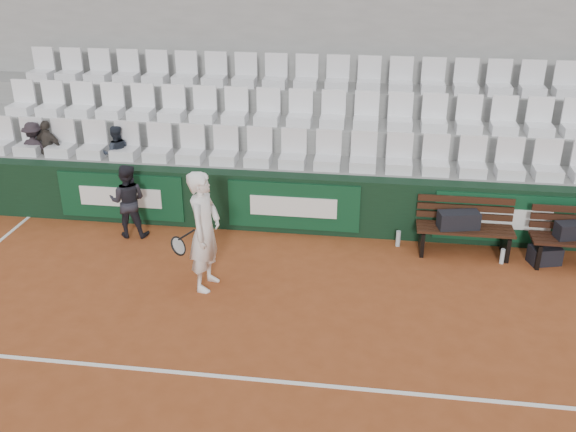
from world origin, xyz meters
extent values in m
plane|color=brown|center=(0.00, 0.00, 0.00)|extent=(80.00, 80.00, 0.00)
cube|color=white|center=(0.00, 0.00, 0.00)|extent=(18.00, 0.06, 0.01)
cube|color=black|center=(0.00, 4.00, 0.50)|extent=(18.00, 0.30, 1.00)
cube|color=#0C381E|center=(-3.20, 3.83, 0.52)|extent=(2.20, 0.04, 0.82)
cube|color=#0C381E|center=(-0.20, 3.83, 0.52)|extent=(2.20, 0.04, 0.82)
cube|color=#0C381E|center=(3.20, 3.83, 0.52)|extent=(2.20, 0.04, 0.82)
cube|color=gray|center=(0.00, 4.62, 0.50)|extent=(18.00, 0.95, 1.00)
cube|color=gray|center=(0.00, 5.58, 0.72)|extent=(18.00, 0.95, 1.45)
cube|color=gray|center=(0.00, 6.53, 0.95)|extent=(18.00, 0.95, 1.90)
cube|color=gray|center=(0.00, 7.15, 2.20)|extent=(18.00, 0.30, 4.40)
cube|color=silver|center=(0.00, 4.45, 1.31)|extent=(11.90, 0.44, 0.63)
cube|color=white|center=(0.00, 5.40, 1.77)|extent=(11.90, 0.44, 0.63)
cube|color=silver|center=(0.00, 6.35, 2.21)|extent=(11.90, 0.44, 0.63)
cube|color=#361B10|center=(2.56, 3.52, 0.23)|extent=(1.50, 0.56, 0.45)
cube|color=black|center=(2.45, 3.51, 0.59)|extent=(0.67, 0.40, 0.27)
cube|color=black|center=(4.14, 3.41, 0.57)|extent=(0.58, 0.37, 0.25)
cube|color=black|center=(3.78, 3.37, 0.14)|extent=(0.52, 0.39, 0.28)
cylinder|color=#ADBEC4|center=(1.55, 3.64, 0.13)|extent=(0.07, 0.07, 0.27)
cylinder|color=silver|center=(3.13, 3.27, 0.12)|extent=(0.07, 0.07, 0.24)
imported|color=white|center=(-1.22, 1.99, 0.89)|extent=(0.51, 0.70, 1.77)
torus|color=black|center=(-1.62, 1.99, 0.62)|extent=(0.19, 0.30, 0.26)
cylinder|color=black|center=(-1.48, 1.99, 0.81)|extent=(0.26, 0.03, 0.20)
imported|color=black|center=(-2.91, 3.42, 0.63)|extent=(0.66, 0.54, 1.26)
imported|color=black|center=(-5.03, 4.50, 1.51)|extent=(0.67, 0.40, 1.02)
imported|color=#37312C|center=(-4.76, 4.50, 1.53)|extent=(0.66, 0.38, 1.06)
imported|color=#202630|center=(-3.48, 4.50, 1.51)|extent=(0.60, 0.54, 1.02)
camera|label=1|loc=(1.06, -5.84, 4.83)|focal=40.00mm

